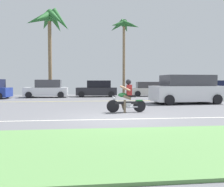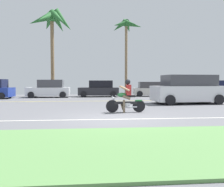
# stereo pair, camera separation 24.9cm
# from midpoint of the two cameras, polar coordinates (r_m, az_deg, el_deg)

# --- Properties ---
(ground) EXTENTS (56.00, 30.00, 0.04)m
(ground) POSITION_cam_midpoint_polar(r_m,az_deg,el_deg) (12.25, -1.18, -4.00)
(ground) COLOR slate
(grass_median) EXTENTS (56.00, 3.80, 0.06)m
(grass_median) POSITION_cam_midpoint_polar(r_m,az_deg,el_deg) (5.32, 6.03, -12.58)
(grass_median) COLOR #5B8C4C
(grass_median) RESTS_ON ground
(lane_line_near) EXTENTS (50.40, 0.12, 0.01)m
(lane_line_near) POSITION_cam_midpoint_polar(r_m,az_deg,el_deg) (9.05, 0.72, -6.29)
(lane_line_near) COLOR silver
(lane_line_near) RESTS_ON ground
(lane_line_far) EXTENTS (50.40, 0.12, 0.01)m
(lane_line_far) POSITION_cam_midpoint_polar(r_m,az_deg,el_deg) (17.57, -2.78, -1.83)
(lane_line_far) COLOR yellow
(lane_line_far) RESTS_ON ground
(motorcyclist) EXTENTS (1.87, 0.61, 1.56)m
(motorcyclist) POSITION_cam_midpoint_polar(r_m,az_deg,el_deg) (11.05, 2.96, -1.20)
(motorcyclist) COLOR black
(motorcyclist) RESTS_ON ground
(suv_nearby) EXTENTS (4.82, 2.52, 1.89)m
(suv_nearby) POSITION_cam_midpoint_polar(r_m,az_deg,el_deg) (16.35, 17.29, 0.91)
(suv_nearby) COLOR silver
(suv_nearby) RESTS_ON ground
(parked_car_1) EXTENTS (3.88, 1.93, 1.63)m
(parked_car_1) POSITION_cam_midpoint_polar(r_m,az_deg,el_deg) (22.49, -15.89, 1.02)
(parked_car_1) COLOR silver
(parked_car_1) RESTS_ON ground
(parked_car_2) EXTENTS (3.93, 2.00, 1.57)m
(parked_car_2) POSITION_cam_midpoint_polar(r_m,az_deg,el_deg) (22.66, -3.94, 1.06)
(parked_car_2) COLOR #232328
(parked_car_2) RESTS_ON ground
(parked_car_3) EXTENTS (3.77, 2.11, 1.44)m
(parked_car_3) POSITION_cam_midpoint_polar(r_m,az_deg,el_deg) (23.85, 8.67, 1.00)
(parked_car_3) COLOR beige
(parked_car_3) RESTS_ON ground
(parked_car_4) EXTENTS (3.83, 2.25, 1.57)m
(parked_car_4) POSITION_cam_midpoint_polar(r_m,az_deg,el_deg) (23.90, 22.47, 0.95)
(parked_car_4) COLOR navy
(parked_car_4) RESTS_ON ground
(palm_tree_0) EXTENTS (3.34, 3.30, 8.10)m
(palm_tree_0) POSITION_cam_midpoint_polar(r_m,az_deg,el_deg) (25.55, 2.68, 15.26)
(palm_tree_0) COLOR #846B4C
(palm_tree_0) RESTS_ON ground
(palm_tree_1) EXTENTS (4.60, 4.63, 8.83)m
(palm_tree_1) POSITION_cam_midpoint_polar(r_m,az_deg,el_deg) (25.21, -15.19, 16.35)
(palm_tree_1) COLOR brown
(palm_tree_1) RESTS_ON ground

